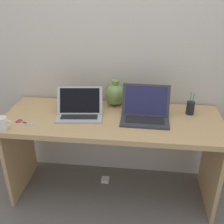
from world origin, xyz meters
The scene contains 10 objects.
ground_plane centered at (0.00, 0.00, 0.00)m, with size 6.00×6.00×0.00m, color slate.
back_wall centered at (0.00, 0.35, 1.20)m, with size 4.40×0.04×2.40m, color beige.
desk centered at (0.00, 0.00, 0.58)m, with size 1.66×0.62×0.73m.
laptop_left centered at (-0.25, 0.01, 0.79)m, with size 0.37×0.26×0.21m.
laptop_right centered at (0.25, 0.02, 0.79)m, with size 0.36×0.26×0.24m.
green_vase centered at (0.00, 0.25, 0.82)m, with size 0.17×0.17×0.21m.
coffee_mug centered at (-0.74, -0.25, 0.77)m, with size 0.12×0.08×0.09m.
pen_cup centered at (0.59, 0.14, 0.78)m, with size 0.06×0.06×0.18m.
scissors centered at (-0.65, -0.14, 0.73)m, with size 0.15×0.08×0.01m.
power_brick centered at (-0.08, 0.12, 0.01)m, with size 0.07×0.07×0.03m, color white.
Camera 1 is at (0.20, -1.77, 1.67)m, focal length 42.77 mm.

